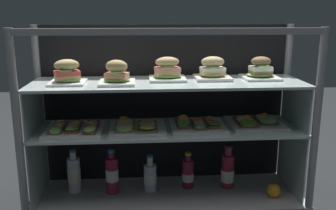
% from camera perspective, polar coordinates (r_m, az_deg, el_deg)
% --- Properties ---
extents(ground_plane, '(6.00, 6.00, 0.02)m').
position_cam_1_polar(ground_plane, '(2.16, 0.00, -13.95)').
color(ground_plane, black).
rests_on(ground_plane, ground).
extents(case_base_deck, '(1.44, 0.44, 0.03)m').
position_cam_1_polar(case_base_deck, '(2.15, 0.00, -13.33)').
color(case_base_deck, '#BCB7B7').
rests_on(case_base_deck, ground).
extents(case_frame, '(1.44, 0.44, 0.93)m').
position_cam_1_polar(case_frame, '(2.09, -0.24, 0.25)').
color(case_frame, gray).
rests_on(case_frame, ground).
extents(riser_lower_tier, '(1.36, 0.37, 0.36)m').
position_cam_1_polar(riser_lower_tier, '(2.07, 0.00, -8.50)').
color(riser_lower_tier, silver).
rests_on(riser_lower_tier, case_base_deck).
extents(shelf_lower_glass, '(1.38, 0.39, 0.01)m').
position_cam_1_polar(shelf_lower_glass, '(2.01, 0.00, -3.58)').
color(shelf_lower_glass, silver).
rests_on(shelf_lower_glass, riser_lower_tier).
extents(riser_upper_tier, '(1.36, 0.37, 0.23)m').
position_cam_1_polar(riser_upper_tier, '(1.97, 0.00, -0.19)').
color(riser_upper_tier, silver).
rests_on(riser_upper_tier, shelf_lower_glass).
extents(shelf_upper_glass, '(1.38, 0.39, 0.01)m').
position_cam_1_polar(shelf_upper_glass, '(1.95, 0.00, 3.31)').
color(shelf_upper_glass, silver).
rests_on(shelf_upper_glass, riser_upper_tier).
extents(plated_roll_sandwich_far_left, '(0.17, 0.17, 0.12)m').
position_cam_1_polar(plated_roll_sandwich_far_left, '(1.94, -14.77, 4.49)').
color(plated_roll_sandwich_far_left, white).
rests_on(plated_roll_sandwich_far_left, shelf_upper_glass).
extents(plated_roll_sandwich_near_left_corner, '(0.17, 0.17, 0.12)m').
position_cam_1_polar(plated_roll_sandwich_near_left_corner, '(1.89, -7.62, 4.43)').
color(plated_roll_sandwich_near_left_corner, white).
rests_on(plated_roll_sandwich_near_left_corner, shelf_upper_glass).
extents(plated_roll_sandwich_far_right, '(0.19, 0.19, 0.12)m').
position_cam_1_polar(plated_roll_sandwich_far_right, '(1.99, -0.02, 5.05)').
color(plated_roll_sandwich_far_right, white).
rests_on(plated_roll_sandwich_far_right, shelf_upper_glass).
extents(plated_roll_sandwich_mid_right, '(0.18, 0.18, 0.12)m').
position_cam_1_polar(plated_roll_sandwich_mid_right, '(2.02, 6.64, 5.12)').
color(plated_roll_sandwich_mid_right, white).
rests_on(plated_roll_sandwich_mid_right, shelf_upper_glass).
extents(plated_roll_sandwich_center, '(0.19, 0.19, 0.12)m').
position_cam_1_polar(plated_roll_sandwich_center, '(2.08, 13.60, 4.99)').
color(plated_roll_sandwich_center, white).
rests_on(plated_roll_sandwich_center, shelf_upper_glass).
extents(open_sandwich_tray_far_right, '(0.28, 0.28, 0.06)m').
position_cam_1_polar(open_sandwich_tray_far_right, '(1.99, -13.70, -3.39)').
color(open_sandwich_tray_far_right, white).
rests_on(open_sandwich_tray_far_right, shelf_lower_glass).
extents(open_sandwich_tray_center, '(0.28, 0.28, 0.06)m').
position_cam_1_polar(open_sandwich_tray_center, '(1.97, -4.71, -3.17)').
color(open_sandwich_tray_center, white).
rests_on(open_sandwich_tray_center, shelf_lower_glass).
extents(open_sandwich_tray_near_left_corner, '(0.28, 0.28, 0.06)m').
position_cam_1_polar(open_sandwich_tray_near_left_corner, '(2.01, 4.42, -2.83)').
color(open_sandwich_tray_near_left_corner, white).
rests_on(open_sandwich_tray_near_left_corner, shelf_lower_glass).
extents(open_sandwich_tray_left_of_center, '(0.28, 0.28, 0.05)m').
position_cam_1_polar(open_sandwich_tray_left_of_center, '(2.11, 12.86, -2.45)').
color(open_sandwich_tray_left_of_center, white).
rests_on(open_sandwich_tray_left_of_center, shelf_lower_glass).
extents(juice_bottle_back_right, '(0.07, 0.07, 0.24)m').
position_cam_1_polar(juice_bottle_back_right, '(2.18, -13.79, -9.94)').
color(juice_bottle_back_right, white).
rests_on(juice_bottle_back_right, case_base_deck).
extents(juice_bottle_front_fourth, '(0.07, 0.07, 0.24)m').
position_cam_1_polar(juice_bottle_front_fourth, '(2.13, -8.32, -10.17)').
color(juice_bottle_front_fourth, '#9D2343').
rests_on(juice_bottle_front_fourth, case_base_deck).
extents(juice_bottle_back_center, '(0.07, 0.07, 0.21)m').
position_cam_1_polar(juice_bottle_back_center, '(2.14, -2.67, -10.63)').
color(juice_bottle_back_center, silver).
rests_on(juice_bottle_back_center, case_base_deck).
extents(juice_bottle_front_left_end, '(0.06, 0.06, 0.20)m').
position_cam_1_polar(juice_bottle_front_left_end, '(2.18, 2.98, -10.13)').
color(juice_bottle_front_left_end, maroon).
rests_on(juice_bottle_front_left_end, case_base_deck).
extents(juice_bottle_near_post, '(0.07, 0.07, 0.25)m').
position_cam_1_polar(juice_bottle_near_post, '(2.20, 8.86, -9.61)').
color(juice_bottle_near_post, '#9C2338').
rests_on(juice_bottle_near_post, case_base_deck).
extents(orange_fruit_beside_bottles, '(0.07, 0.07, 0.07)m').
position_cam_1_polar(orange_fruit_beside_bottles, '(2.16, 15.41, -12.15)').
color(orange_fruit_beside_bottles, orange).
rests_on(orange_fruit_beside_bottles, case_base_deck).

